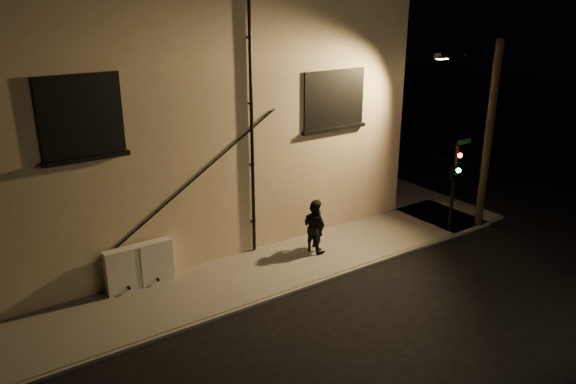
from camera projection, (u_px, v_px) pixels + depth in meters
ground at (350, 272)px, 18.04m from camera, size 90.00×90.00×0.00m
sidewalk at (301, 220)px, 22.09m from camera, size 21.00×16.00×0.12m
building at (146, 103)px, 21.96m from camera, size 16.20×12.23×8.80m
utility_cabinet at (139, 266)px, 16.71m from camera, size 2.05×0.34×1.35m
pedestrian_a at (317, 224)px, 19.15m from camera, size 0.49×0.69×1.81m
pedestrian_b at (314, 226)px, 19.00m from camera, size 0.87×1.01×1.81m
traffic_signal at (454, 173)px, 20.00m from camera, size 1.19×2.00×3.43m
streetlamp_pole at (486, 132)px, 20.32m from camera, size 2.02×1.39×7.02m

